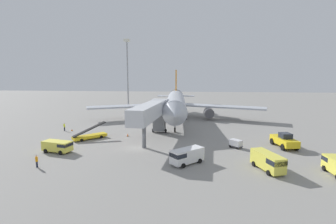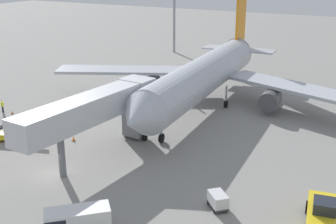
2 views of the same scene
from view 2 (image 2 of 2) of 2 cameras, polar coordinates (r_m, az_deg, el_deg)
The scene contains 10 objects.
ground_plane at distance 46.12m, azimuth -14.59°, elevation -7.85°, with size 300.00×300.00×0.00m, color gray.
airplane_at_gate at distance 63.86m, azimuth 4.91°, elevation 4.82°, with size 50.50×45.24×14.30m.
jet_bridge at distance 47.14m, azimuth -9.02°, elevation 0.39°, with size 4.90×19.14×7.32m.
pushback_tug at distance 38.08m, azimuth 19.44°, elevation -12.41°, with size 3.48×6.11×2.59m.
belt_loader_truck at distance 56.08m, azimuth -19.47°, elevation -2.57°, with size 5.92×5.98×3.17m.
service_van_mid_left at distance 35.98m, azimuth -11.84°, elevation -13.54°, with size 4.97×4.81×2.19m.
baggage_cart_far_right at distance 38.98m, azimuth 6.47°, elevation -11.27°, with size 2.31×2.32×1.42m.
ground_crew_worker_foreground at distance 66.35m, azimuth -20.64°, elevation 0.75°, with size 0.41×0.41×1.79m.
safety_cone_bravo at distance 53.66m, azimuth -12.13°, elevation -3.38°, with size 0.39×0.39×0.60m.
safety_cone_charlie at distance 65.36m, azimuth -19.52°, elevation -0.03°, with size 0.32×0.32×0.50m.
Camera 2 is at (28.89, -29.61, 20.39)m, focal length 47.11 mm.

